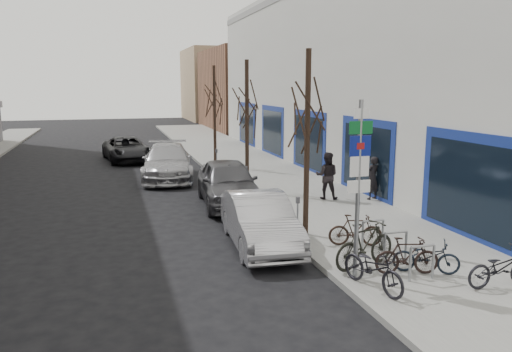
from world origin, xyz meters
TOP-DOWN VIEW (x-y plane):
  - ground at (0.00, 0.00)m, footprint 120.00×120.00m
  - sidewalk_east at (4.50, 10.00)m, footprint 5.00×70.00m
  - commercial_building at (17.00, 16.00)m, footprint 20.00×32.00m
  - brick_building_far at (13.00, 40.00)m, footprint 12.00×14.00m
  - tan_building_far at (13.50, 55.00)m, footprint 13.00×12.00m
  - highway_sign_pole at (2.40, -0.01)m, footprint 0.55×0.10m
  - bike_rack at (3.80, 0.60)m, footprint 0.66×2.26m
  - tree_near at (2.60, 3.50)m, footprint 1.80×1.80m
  - tree_mid at (2.60, 10.00)m, footprint 1.80×1.80m
  - tree_far at (2.60, 16.50)m, footprint 1.80×1.80m
  - meter_front at (2.15, 3.00)m, footprint 0.10×0.08m
  - meter_mid at (2.15, 8.50)m, footprint 0.10×0.08m
  - meter_back at (2.15, 14.00)m, footprint 0.10×0.08m
  - bike_near_left at (2.49, -0.64)m, footprint 0.96×1.89m
  - bike_near_right at (3.68, -0.10)m, footprint 1.58×0.82m
  - bike_mid_curb at (4.16, -0.15)m, footprint 1.55×1.14m
  - bike_mid_inner at (2.96, 0.59)m, footprint 1.99×1.10m
  - bike_far_curb at (5.23, -1.30)m, footprint 1.67×0.52m
  - bike_far_inner at (3.51, 2.12)m, footprint 1.55×0.91m
  - parked_car_front at (1.11, 3.26)m, footprint 1.88×4.61m
  - parked_car_mid at (1.40, 8.37)m, footprint 2.39×5.18m
  - parked_car_back at (-0.20, 14.34)m, footprint 3.01×5.97m
  - lane_car at (-1.87, 20.86)m, footprint 3.03×5.40m
  - pedestrian_near at (6.78, 7.06)m, footprint 0.71×0.60m
  - pedestrian_far at (5.13, 7.63)m, footprint 0.81×0.72m

SIDE VIEW (x-z plane):
  - ground at x=0.00m, z-range 0.00..0.00m
  - sidewalk_east at x=4.50m, z-range 0.00..0.15m
  - bike_far_inner at x=3.51m, z-range 0.15..1.05m
  - bike_near_right at x=3.68m, z-range 0.15..1.07m
  - bike_mid_curb at x=4.16m, z-range 0.15..1.08m
  - bike_far_curb at x=5.23m, z-range 0.15..1.17m
  - bike_rack at x=3.80m, z-range 0.24..1.07m
  - bike_near_left at x=2.49m, z-range 0.15..1.26m
  - lane_car at x=-1.87m, z-range 0.00..1.43m
  - bike_mid_inner at x=2.96m, z-range 0.15..1.31m
  - parked_car_front at x=1.11m, z-range 0.00..1.49m
  - parked_car_back at x=-0.20m, z-range 0.00..1.66m
  - parked_car_mid at x=1.40m, z-range 0.00..1.72m
  - meter_front at x=2.15m, z-range 0.28..1.55m
  - meter_mid at x=2.15m, z-range 0.28..1.55m
  - meter_back at x=2.15m, z-range 0.28..1.55m
  - pedestrian_near at x=6.78m, z-range 0.15..1.81m
  - pedestrian_far at x=5.13m, z-range 0.15..1.99m
  - highway_sign_pole at x=2.40m, z-range 0.36..4.56m
  - brick_building_far at x=13.00m, z-range 0.00..8.00m
  - tree_near at x=2.60m, z-range 1.35..6.85m
  - tree_mid at x=2.60m, z-range 1.35..6.85m
  - tree_far at x=2.60m, z-range 1.35..6.85m
  - tan_building_far at x=13.50m, z-range 0.00..9.00m
  - commercial_building at x=17.00m, z-range 0.00..10.00m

